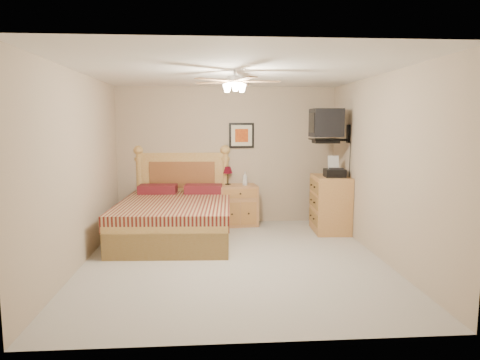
# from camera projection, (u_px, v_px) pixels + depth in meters

# --- Properties ---
(floor) EXTENTS (4.50, 4.50, 0.00)m
(floor) POSITION_uv_depth(u_px,v_px,m) (234.00, 259.00, 5.83)
(floor) COLOR #A49E94
(floor) RESTS_ON ground
(ceiling) EXTENTS (4.00, 4.50, 0.04)m
(ceiling) POSITION_uv_depth(u_px,v_px,m) (234.00, 72.00, 5.50)
(ceiling) COLOR white
(ceiling) RESTS_ON ground
(wall_back) EXTENTS (4.00, 0.04, 2.50)m
(wall_back) POSITION_uv_depth(u_px,v_px,m) (227.00, 156.00, 7.89)
(wall_back) COLOR tan
(wall_back) RESTS_ON ground
(wall_front) EXTENTS (4.00, 0.04, 2.50)m
(wall_front) POSITION_uv_depth(u_px,v_px,m) (250.00, 197.00, 3.44)
(wall_front) COLOR tan
(wall_front) RESTS_ON ground
(wall_left) EXTENTS (0.04, 4.50, 2.50)m
(wall_left) POSITION_uv_depth(u_px,v_px,m) (80.00, 169.00, 5.52)
(wall_left) COLOR tan
(wall_left) RESTS_ON ground
(wall_right) EXTENTS (0.04, 4.50, 2.50)m
(wall_right) POSITION_uv_depth(u_px,v_px,m) (381.00, 167.00, 5.81)
(wall_right) COLOR tan
(wall_right) RESTS_ON ground
(bed) EXTENTS (1.82, 2.32, 1.45)m
(bed) POSITION_uv_depth(u_px,v_px,m) (175.00, 194.00, 6.78)
(bed) COLOR #C29040
(bed) RESTS_ON ground
(nightstand) EXTENTS (0.72, 0.57, 0.73)m
(nightstand) POSITION_uv_depth(u_px,v_px,m) (238.00, 205.00, 7.78)
(nightstand) COLOR #A66939
(nightstand) RESTS_ON ground
(table_lamp) EXTENTS (0.21, 0.21, 0.33)m
(table_lamp) POSITION_uv_depth(u_px,v_px,m) (228.00, 176.00, 7.79)
(table_lamp) COLOR #570816
(table_lamp) RESTS_ON nightstand
(lotion_bottle) EXTENTS (0.12, 0.12, 0.24)m
(lotion_bottle) POSITION_uv_depth(u_px,v_px,m) (245.00, 179.00, 7.69)
(lotion_bottle) COLOR silver
(lotion_bottle) RESTS_ON nightstand
(framed_picture) EXTENTS (0.46, 0.04, 0.46)m
(framed_picture) POSITION_uv_depth(u_px,v_px,m) (242.00, 136.00, 7.84)
(framed_picture) COLOR black
(framed_picture) RESTS_ON wall_back
(dresser) EXTENTS (0.60, 0.84, 0.96)m
(dresser) POSITION_uv_depth(u_px,v_px,m) (330.00, 204.00, 7.29)
(dresser) COLOR #AB763B
(dresser) RESTS_ON ground
(fax_machine) EXTENTS (0.34, 0.36, 0.35)m
(fax_machine) POSITION_uv_depth(u_px,v_px,m) (335.00, 167.00, 7.08)
(fax_machine) COLOR black
(fax_machine) RESTS_ON dresser
(magazine_lower) EXTENTS (0.21, 0.28, 0.03)m
(magazine_lower) POSITION_uv_depth(u_px,v_px,m) (324.00, 174.00, 7.48)
(magazine_lower) COLOR tan
(magazine_lower) RESTS_ON dresser
(magazine_upper) EXTENTS (0.27, 0.32, 0.02)m
(magazine_upper) POSITION_uv_depth(u_px,v_px,m) (325.00, 172.00, 7.50)
(magazine_upper) COLOR gray
(magazine_upper) RESTS_ON magazine_lower
(wall_tv) EXTENTS (0.56, 0.46, 0.58)m
(wall_tv) POSITION_uv_depth(u_px,v_px,m) (335.00, 125.00, 7.04)
(wall_tv) COLOR black
(wall_tv) RESTS_ON wall_right
(ceiling_fan) EXTENTS (1.14, 1.14, 0.28)m
(ceiling_fan) POSITION_uv_depth(u_px,v_px,m) (235.00, 81.00, 5.32)
(ceiling_fan) COLOR white
(ceiling_fan) RESTS_ON ceiling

